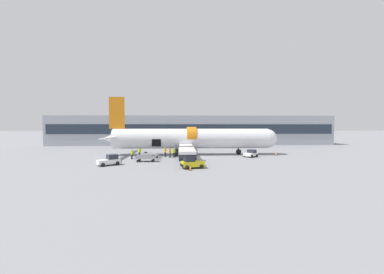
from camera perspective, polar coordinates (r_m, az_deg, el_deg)
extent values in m
plane|color=gray|center=(42.77, 1.91, -4.99)|extent=(500.00, 500.00, 0.00)
cube|color=#9EA3AD|center=(75.67, -0.10, 1.67)|extent=(85.31, 13.94, 8.78)
cube|color=#232D3D|center=(68.64, 0.16, 1.93)|extent=(83.61, 0.16, 2.81)
cylinder|color=silver|center=(46.73, -0.13, -0.38)|extent=(30.66, 3.92, 3.92)
sphere|color=silver|center=(49.83, 17.77, -0.32)|extent=(3.73, 3.73, 3.73)
cone|color=silver|center=(48.53, -18.53, -0.41)|extent=(4.51, 3.61, 3.61)
cylinder|color=orange|center=(46.68, -0.13, 0.05)|extent=(1.84, 3.93, 3.93)
cube|color=orange|center=(48.34, -17.77, 5.59)|extent=(2.94, 0.28, 6.20)
cube|color=silver|center=(44.23, -19.31, -0.19)|extent=(0.99, 8.58, 0.20)
cube|color=silver|center=(52.50, -16.63, 0.27)|extent=(0.99, 8.58, 0.20)
cube|color=silver|center=(38.55, -1.41, -2.64)|extent=(2.37, 15.32, 0.40)
cube|color=silver|center=(54.99, -1.79, -1.06)|extent=(2.37, 15.32, 0.40)
cylinder|color=#333842|center=(38.50, -1.10, -3.98)|extent=(2.87, 2.42, 2.42)
cylinder|color=#333842|center=(55.21, -1.58, -1.97)|extent=(2.87, 2.42, 2.42)
cube|color=black|center=(45.04, -8.63, -1.40)|extent=(1.70, 0.12, 1.40)
cylinder|color=#56565B|center=(48.23, 11.24, -2.52)|extent=(0.22, 0.22, 1.70)
sphere|color=black|center=(48.31, 11.23, -3.52)|extent=(1.07, 1.07, 1.07)
cylinder|color=#56565B|center=(44.18, -3.96, -2.94)|extent=(0.22, 0.22, 1.70)
sphere|color=black|center=(44.27, -3.95, -4.04)|extent=(1.07, 1.07, 1.07)
cylinder|color=#56565B|center=(49.48, -3.82, -2.34)|extent=(0.22, 0.22, 1.70)
sphere|color=black|center=(49.56, -3.82, -3.32)|extent=(1.07, 1.07, 1.07)
cube|color=yellow|center=(31.99, 0.17, -6.51)|extent=(3.25, 2.23, 0.70)
cube|color=#232833|center=(31.74, -0.73, -5.24)|extent=(1.61, 1.61, 0.77)
cube|color=black|center=(31.61, -2.50, -6.88)|extent=(0.46, 1.39, 0.35)
sphere|color=black|center=(32.47, -1.92, -6.92)|extent=(0.56, 0.56, 0.56)
sphere|color=black|center=(31.06, -1.22, -7.36)|extent=(0.56, 0.56, 0.56)
sphere|color=black|center=(33.04, 1.48, -6.76)|extent=(0.56, 0.56, 0.56)
sphere|color=black|center=(31.65, 2.32, -7.17)|extent=(0.56, 0.56, 0.56)
cube|color=white|center=(36.32, -19.58, -5.63)|extent=(3.34, 3.02, 0.62)
cube|color=#232833|center=(36.42, -18.78, -4.54)|extent=(1.85, 1.81, 0.70)
cube|color=black|center=(36.92, -17.22, -5.65)|extent=(0.87, 1.09, 0.31)
sphere|color=black|center=(36.12, -17.61, -6.07)|extent=(0.56, 0.56, 0.56)
sphere|color=black|center=(37.36, -18.40, -5.80)|extent=(0.56, 0.56, 0.56)
sphere|color=black|center=(35.38, -20.81, -6.30)|extent=(0.56, 0.56, 0.56)
sphere|color=black|center=(36.64, -21.50, -6.01)|extent=(0.56, 0.56, 0.56)
cube|color=white|center=(44.61, 13.99, -4.11)|extent=(2.79, 2.69, 0.51)
cube|color=#232833|center=(44.87, 14.29, -3.35)|extent=(1.67, 1.74, 0.61)
cube|color=black|center=(45.57, 14.84, -4.11)|extent=(1.02, 1.27, 0.26)
sphere|color=black|center=(44.81, 15.38, -4.37)|extent=(0.56, 0.56, 0.56)
sphere|color=black|center=(45.71, 13.72, -4.21)|extent=(0.56, 0.56, 0.56)
sphere|color=black|center=(43.57, 14.26, -4.56)|extent=(0.56, 0.56, 0.56)
sphere|color=black|center=(44.50, 12.58, -4.39)|extent=(0.56, 0.56, 0.56)
cube|color=#B7BABF|center=(42.86, -10.17, -4.35)|extent=(3.24, 1.93, 0.05)
cube|color=#B7BABF|center=(42.36, -8.27, -4.11)|extent=(0.34, 1.31, 0.40)
cube|color=#B7BABF|center=(42.24, -10.46, -4.14)|extent=(2.91, 0.68, 0.40)
cube|color=#B7BABF|center=(43.43, -9.89, -3.96)|extent=(2.91, 0.68, 0.40)
cube|color=#333338|center=(42.27, -7.65, -4.71)|extent=(0.90, 0.27, 0.06)
sphere|color=black|center=(41.93, -9.10, -4.90)|extent=(0.40, 0.40, 0.40)
sphere|color=black|center=(43.18, -8.54, -4.67)|extent=(0.40, 0.40, 0.40)
sphere|color=black|center=(42.65, -11.81, -4.79)|extent=(0.40, 0.40, 0.40)
sphere|color=black|center=(43.88, -11.18, -4.58)|extent=(0.40, 0.40, 0.40)
cube|color=#4C1E1E|center=(43.26, -11.51, -4.00)|extent=(0.37, 0.29, 0.40)
cube|color=black|center=(43.04, -11.15, -3.92)|extent=(0.46, 0.34, 0.56)
cube|color=#999BA0|center=(38.65, -11.15, -5.12)|extent=(3.29, 1.64, 0.05)
cube|color=#999BA0|center=(38.36, -8.80, -4.73)|extent=(0.10, 1.55, 0.51)
cube|color=#999BA0|center=(37.88, -11.35, -4.85)|extent=(3.18, 0.15, 0.51)
cube|color=#999BA0|center=(39.34, -10.97, -4.57)|extent=(3.18, 0.15, 0.51)
cube|color=#333338|center=(38.37, -8.08, -5.46)|extent=(0.90, 0.10, 0.06)
sphere|color=black|center=(37.75, -9.65, -5.74)|extent=(0.40, 0.40, 0.40)
sphere|color=black|center=(39.26, -9.31, -5.41)|extent=(0.40, 0.40, 0.40)
sphere|color=black|center=(38.15, -13.04, -5.68)|extent=(0.40, 0.40, 0.40)
sphere|color=black|center=(39.65, -12.58, -5.36)|extent=(0.40, 0.40, 0.40)
cube|color=olive|center=(38.70, -11.26, -4.74)|extent=(0.39, 0.24, 0.44)
cube|color=black|center=(38.69, -10.09, -4.83)|extent=(0.52, 0.20, 0.31)
cube|color=black|center=(38.47, -9.40, -4.74)|extent=(0.38, 0.28, 0.49)
cylinder|color=#1E2338|center=(43.78, -6.48, -4.25)|extent=(0.44, 0.44, 0.88)
cylinder|color=orange|center=(43.69, -6.49, -3.23)|extent=(0.56, 0.56, 0.69)
sphere|color=beige|center=(43.65, -6.49, -2.62)|extent=(0.24, 0.24, 0.24)
cylinder|color=orange|center=(43.49, -6.34, -3.36)|extent=(0.18, 0.18, 0.63)
cylinder|color=orange|center=(43.92, -6.64, -3.30)|extent=(0.18, 0.18, 0.63)
cylinder|color=#2D2D33|center=(43.29, -4.44, -4.36)|extent=(0.42, 0.42, 0.81)
cylinder|color=#B7E019|center=(43.21, -4.45, -3.40)|extent=(0.53, 0.53, 0.64)
sphere|color=beige|center=(43.16, -4.45, -2.83)|extent=(0.22, 0.22, 0.22)
cylinder|color=#B7E019|center=(43.07, -4.21, -3.51)|extent=(0.17, 0.17, 0.59)
cylinder|color=#B7E019|center=(43.35, -4.68, -3.48)|extent=(0.17, 0.17, 0.59)
cylinder|color=#2D2D33|center=(42.69, -5.38, -4.45)|extent=(0.38, 0.38, 0.84)
cylinder|color=orange|center=(42.60, -5.39, -3.45)|extent=(0.49, 0.49, 0.66)
sphere|color=#9E7556|center=(42.56, -5.39, -2.85)|extent=(0.23, 0.23, 0.23)
cylinder|color=orange|center=(42.40, -5.50, -3.58)|extent=(0.16, 0.16, 0.61)
cylinder|color=orange|center=(42.83, -5.28, -3.51)|extent=(0.16, 0.16, 0.61)
cylinder|color=#1E2338|center=(41.94, -14.38, -4.66)|extent=(0.37, 0.37, 0.82)
cylinder|color=#B7E019|center=(41.85, -14.39, -3.67)|extent=(0.48, 0.48, 0.64)
sphere|color=#9E7556|center=(41.81, -14.40, -3.08)|extent=(0.23, 0.23, 0.23)
cylinder|color=#B7E019|center=(41.63, -14.35, -3.80)|extent=(0.15, 0.15, 0.59)
cylinder|color=#B7E019|center=(42.08, -14.42, -3.73)|extent=(0.15, 0.15, 0.59)
cylinder|color=#1E2338|center=(44.58, -12.60, -4.18)|extent=(0.35, 0.35, 0.86)
cylinder|color=#CCE523|center=(44.49, -12.61, -3.20)|extent=(0.44, 0.44, 0.68)
sphere|color=brown|center=(44.45, -12.62, -2.61)|extent=(0.24, 0.24, 0.24)
cylinder|color=#CCE523|center=(44.57, -12.91, -3.29)|extent=(0.14, 0.14, 0.62)
cylinder|color=#CCE523|center=(44.43, -12.31, -3.30)|extent=(0.14, 0.14, 0.62)
cube|color=black|center=(48.83, 19.66, -4.17)|extent=(0.59, 0.59, 0.03)
cone|color=orange|center=(48.79, 19.66, -3.76)|extent=(0.44, 0.44, 0.73)
cylinder|color=white|center=(48.79, 19.66, -3.72)|extent=(0.25, 0.25, 0.09)
cube|color=black|center=(30.55, -0.39, -8.03)|extent=(0.45, 0.45, 0.03)
cone|color=orange|center=(30.50, -0.39, -7.53)|extent=(0.33, 0.33, 0.57)
cylinder|color=white|center=(30.50, -0.39, -7.48)|extent=(0.19, 0.19, 0.07)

